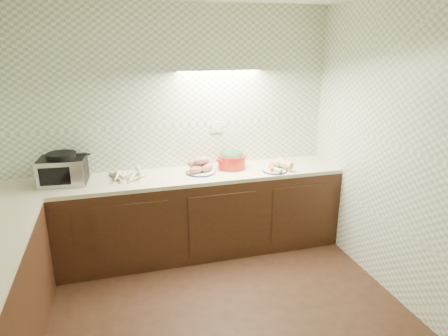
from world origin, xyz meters
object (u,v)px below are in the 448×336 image
object	(u,v)px
veg_plate	(278,166)
parsnip_pile	(132,177)
sweet_potato_plate	(200,167)
onion_bowl	(200,166)
dutch_oven	(232,159)
toaster_oven	(63,169)

from	to	relation	value
veg_plate	parsnip_pile	bearing A→B (deg)	176.42
sweet_potato_plate	onion_bowl	xyz separation A→B (m)	(0.03, 0.11, -0.02)
dutch_oven	veg_plate	size ratio (longest dim) A/B	1.14
toaster_oven	parsnip_pile	xyz separation A→B (m)	(0.64, -0.08, -0.11)
parsnip_pile	veg_plate	distance (m)	1.54
onion_bowl	dutch_oven	distance (m)	0.35
sweet_potato_plate	onion_bowl	bearing A→B (deg)	77.21
parsnip_pile	onion_bowl	xyz separation A→B (m)	(0.74, 0.15, 0.01)
toaster_oven	parsnip_pile	world-z (taller)	toaster_oven
toaster_oven	veg_plate	size ratio (longest dim) A/B	1.35
veg_plate	sweet_potato_plate	bearing A→B (deg)	170.64
toaster_oven	onion_bowl	xyz separation A→B (m)	(1.37, 0.07, -0.10)
toaster_oven	dutch_oven	size ratio (longest dim) A/B	1.19
toaster_oven	sweet_potato_plate	bearing A→B (deg)	3.88
parsnip_pile	sweet_potato_plate	distance (m)	0.71
parsnip_pile	sweet_potato_plate	bearing A→B (deg)	3.22
dutch_oven	parsnip_pile	bearing A→B (deg)	165.13
veg_plate	onion_bowl	bearing A→B (deg)	162.66
parsnip_pile	veg_plate	size ratio (longest dim) A/B	1.26
toaster_oven	onion_bowl	distance (m)	1.38
dutch_oven	toaster_oven	bearing A→B (deg)	160.52
parsnip_pile	onion_bowl	world-z (taller)	onion_bowl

